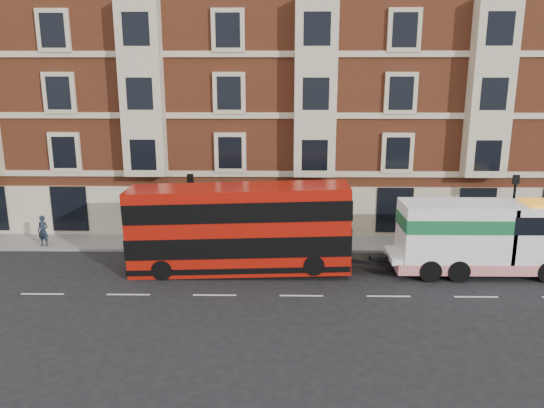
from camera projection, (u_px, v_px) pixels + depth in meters
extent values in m
plane|color=black|center=(301.00, 296.00, 24.35)|extent=(120.00, 120.00, 0.00)
cube|color=slate|center=(297.00, 243.00, 31.61)|extent=(90.00, 3.00, 0.15)
cube|color=brown|center=(302.00, 87.00, 36.71)|extent=(45.00, 12.00, 18.00)
cylinder|color=black|center=(192.00, 215.00, 29.94)|extent=(0.14, 0.14, 4.00)
cube|color=black|center=(190.00, 178.00, 29.43)|extent=(0.35, 0.15, 0.50)
cylinder|color=black|center=(512.00, 216.00, 29.66)|extent=(0.14, 0.14, 4.00)
cube|color=black|center=(516.00, 179.00, 29.15)|extent=(0.35, 0.15, 0.50)
cube|color=#A91309|center=(239.00, 229.00, 26.73)|extent=(11.04, 2.46, 4.34)
cube|color=black|center=(239.00, 241.00, 26.89)|extent=(11.08, 2.52, 1.03)
cube|color=black|center=(239.00, 207.00, 26.46)|extent=(11.08, 2.52, 0.99)
cylinder|color=black|center=(162.00, 270.00, 26.15)|extent=(1.02, 0.32, 1.02)
cylinder|color=black|center=(171.00, 255.00, 28.31)|extent=(1.02, 0.32, 1.02)
cylinder|color=black|center=(314.00, 265.00, 25.96)|extent=(1.02, 0.32, 1.02)
cylinder|color=black|center=(311.00, 250.00, 28.12)|extent=(1.02, 0.32, 1.02)
cube|color=white|center=(475.00, 256.00, 26.88)|extent=(8.87, 2.27, 0.30)
cube|color=white|center=(535.00, 232.00, 26.52)|extent=(3.15, 2.46, 2.86)
cube|color=white|center=(454.00, 231.00, 26.57)|extent=(5.32, 2.46, 2.86)
cube|color=#176737|center=(455.00, 221.00, 26.45)|extent=(5.37, 2.50, 0.69)
cube|color=red|center=(471.00, 262.00, 26.96)|extent=(7.88, 2.52, 0.54)
cylinder|color=black|center=(527.00, 256.00, 28.00)|extent=(1.08, 0.34, 1.08)
cylinder|color=black|center=(458.00, 271.00, 25.91)|extent=(1.08, 0.39, 1.08)
cylinder|color=black|center=(445.00, 256.00, 28.07)|extent=(1.08, 0.39, 1.08)
cylinder|color=black|center=(430.00, 271.00, 25.93)|extent=(1.08, 0.39, 1.08)
cylinder|color=black|center=(419.00, 255.00, 28.09)|extent=(1.08, 0.39, 1.08)
imported|color=#182331|center=(43.00, 231.00, 30.67)|extent=(0.72, 0.54, 1.81)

